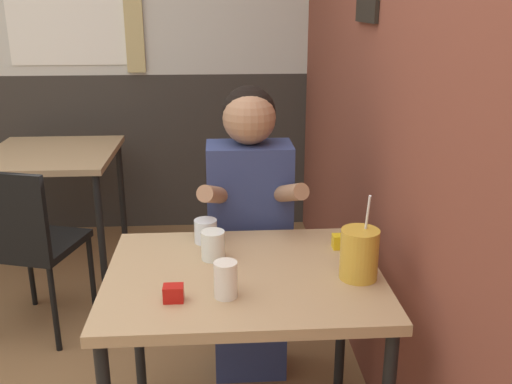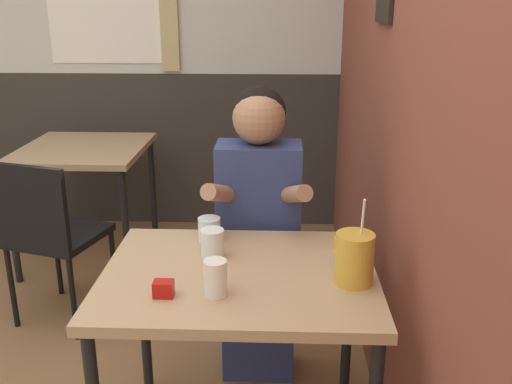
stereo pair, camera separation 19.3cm
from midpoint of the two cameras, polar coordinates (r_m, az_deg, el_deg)
The scene contains 12 objects.
brick_wall_right at distance 2.74m, azimuth 7.99°, elevation 13.68°, with size 0.08×4.56×2.70m.
back_wall at distance 4.05m, azimuth -14.19°, elevation 14.95°, with size 5.41×0.09×2.70m.
main_table at distance 1.92m, azimuth -4.15°, elevation -10.14°, with size 0.90×0.71×0.73m.
background_table at distance 3.63m, azimuth -21.18°, elevation 2.53°, with size 0.74×0.81×0.73m.
chair_near_window at distance 2.94m, azimuth -23.87°, elevation -4.33°, with size 0.50×0.50×0.87m.
person_seated at distance 2.36m, azimuth -2.98°, elevation -3.94°, with size 0.42×0.41×1.27m.
cocktail_pitcher at distance 1.82m, azimuth 7.32°, elevation -6.23°, with size 0.12×0.12×0.28m.
glass_near_pitcher at distance 2.11m, azimuth -7.68°, elevation -3.94°, with size 0.08×0.08×0.09m.
glass_center at distance 1.97m, azimuth -7.14°, elevation -5.36°, with size 0.08×0.08×0.10m.
glass_far_side at distance 1.72m, azimuth -6.30°, elevation -8.77°, with size 0.07×0.07×0.11m.
condiment_ketchup at distance 1.74m, azimuth -11.47°, elevation -9.98°, with size 0.06×0.04×0.05m.
condiment_mustard at distance 2.05m, azimuth 5.83°, elevation -5.00°, with size 0.06×0.04×0.05m.
Camera 1 is at (0.59, -1.39, 1.58)m, focal length 40.00 mm.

